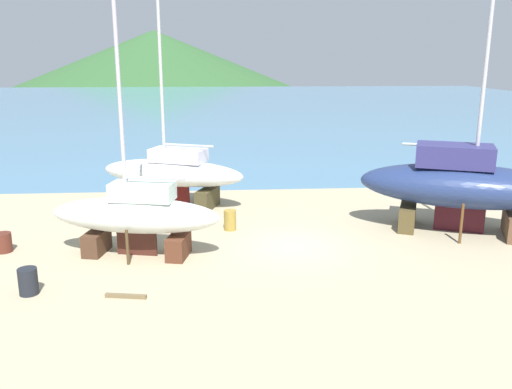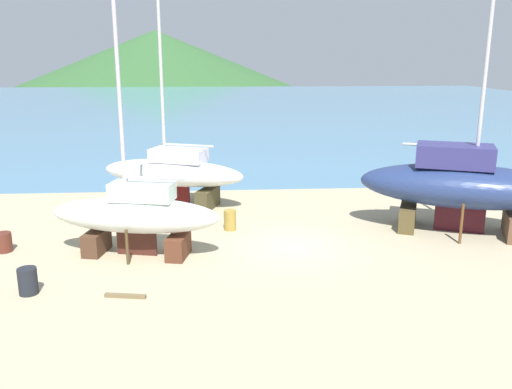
% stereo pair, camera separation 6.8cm
% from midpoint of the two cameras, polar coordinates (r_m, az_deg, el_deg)
% --- Properties ---
extents(ground_plane, '(44.51, 44.51, 0.00)m').
position_cam_midpoint_polar(ground_plane, '(21.72, 4.33, -6.56)').
color(ground_plane, tan).
extents(sea_water, '(129.88, 113.01, 0.01)m').
position_cam_midpoint_polar(sea_water, '(88.07, -2.08, 9.44)').
color(sea_water, teal).
rests_on(sea_water, ground).
extents(headland_hill, '(179.53, 179.53, 35.72)m').
position_cam_midpoint_polar(headland_hill, '(223.82, -10.71, 12.29)').
color(headland_hill, '#315D2F').
rests_on(headland_hill, ground).
extents(sailboat_mid_port, '(9.57, 6.27, 15.82)m').
position_cam_midpoint_polar(sailboat_mid_port, '(25.69, 21.01, 1.01)').
color(sailboat_mid_port, brown).
rests_on(sailboat_mid_port, ground).
extents(sailboat_far_slipway, '(7.10, 3.22, 12.43)m').
position_cam_midpoint_polar(sailboat_far_slipway, '(21.75, -12.78, -2.07)').
color(sailboat_far_slipway, '#4A3020').
rests_on(sailboat_far_slipway, ground).
extents(sailboat_small_center, '(8.33, 5.11, 12.77)m').
position_cam_midpoint_polar(sailboat_small_center, '(28.81, -8.96, 2.36)').
color(sailboat_small_center, '#4C3728').
rests_on(sailboat_small_center, ground).
extents(worker, '(0.46, 0.27, 1.71)m').
position_cam_midpoint_polar(worker, '(31.25, 22.33, 0.65)').
color(worker, '#3A754F').
rests_on(worker, ground).
extents(barrel_by_slipway, '(0.73, 0.73, 0.92)m').
position_cam_midpoint_polar(barrel_by_slipway, '(19.77, -23.23, -8.51)').
color(barrel_by_slipway, '#1F222A').
rests_on(barrel_by_slipway, ground).
extents(barrel_ochre, '(0.61, 0.61, 0.94)m').
position_cam_midpoint_polar(barrel_ochre, '(24.70, -2.86, -2.74)').
color(barrel_ochre, olive).
rests_on(barrel_ochre, ground).
extents(barrel_tipped_right, '(0.92, 0.92, 0.80)m').
position_cam_midpoint_polar(barrel_tipped_right, '(24.30, -25.43, -4.65)').
color(barrel_tipped_right, '#57271C').
rests_on(barrel_tipped_right, ground).
extents(timber_long_fore, '(1.41, 0.39, 0.13)m').
position_cam_midpoint_polar(timber_long_fore, '(18.61, -13.82, -10.48)').
color(timber_long_fore, brown).
rests_on(timber_long_fore, ground).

